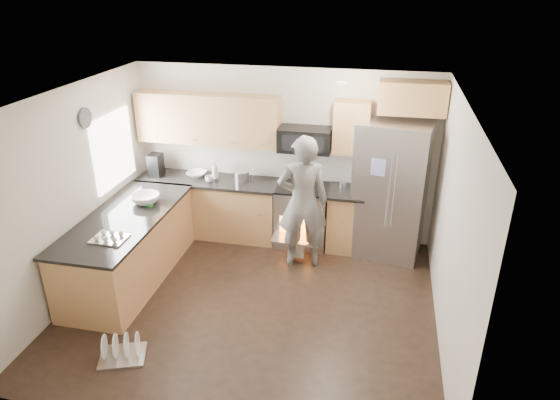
% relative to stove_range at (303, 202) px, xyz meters
% --- Properties ---
extents(ground, '(4.50, 4.50, 0.00)m').
position_rel_stove_range_xyz_m(ground, '(-0.35, -1.69, -0.68)').
color(ground, black).
rests_on(ground, ground).
extents(room_shell, '(4.54, 4.04, 2.62)m').
position_rel_stove_range_xyz_m(room_shell, '(-0.39, -1.68, 1.00)').
color(room_shell, beige).
rests_on(room_shell, ground).
extents(back_cabinet_run, '(4.45, 0.64, 2.50)m').
position_rel_stove_range_xyz_m(back_cabinet_run, '(-0.94, 0.05, 0.29)').
color(back_cabinet_run, '#BF7D4C').
rests_on(back_cabinet_run, ground).
extents(peninsula, '(0.96, 2.36, 1.05)m').
position_rel_stove_range_xyz_m(peninsula, '(-2.10, -1.44, -0.21)').
color(peninsula, '#BF7D4C').
rests_on(peninsula, ground).
extents(stove_range, '(0.76, 0.97, 1.79)m').
position_rel_stove_range_xyz_m(stove_range, '(0.00, 0.00, 0.00)').
color(stove_range, '#B7B7BC').
rests_on(stove_range, ground).
extents(refrigerator, '(1.09, 0.91, 1.99)m').
position_rel_stove_range_xyz_m(refrigerator, '(1.26, 0.01, 0.32)').
color(refrigerator, '#B7B7BC').
rests_on(refrigerator, ground).
extents(person, '(0.78, 0.61, 1.91)m').
position_rel_stove_range_xyz_m(person, '(0.10, -0.60, 0.28)').
color(person, slate).
rests_on(person, ground).
extents(dish_rack, '(0.58, 0.52, 0.30)m').
position_rel_stove_range_xyz_m(dish_rack, '(-1.47, -2.92, -0.60)').
color(dish_rack, '#B7B7BC').
rests_on(dish_rack, ground).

